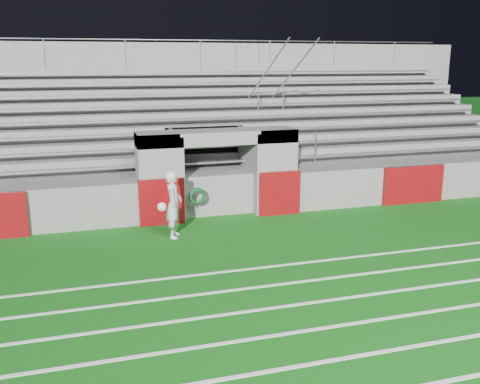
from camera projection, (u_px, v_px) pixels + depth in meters
name	position (u px, v px, depth m)	size (l,w,h in m)	color
ground	(253.00, 253.00, 13.21)	(90.00, 90.00, 0.00)	#0D5310
field_markings	(349.00, 357.00, 8.56)	(28.00, 8.09, 0.01)	white
stadium_structure	(189.00, 145.00, 20.26)	(26.00, 8.48, 5.42)	#625F5D
goalkeeper_with_ball	(173.00, 204.00, 14.17)	(0.75, 0.75, 1.81)	silver
hose_coil	(197.00, 196.00, 15.53)	(0.50, 0.14, 0.50)	#0C3E19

